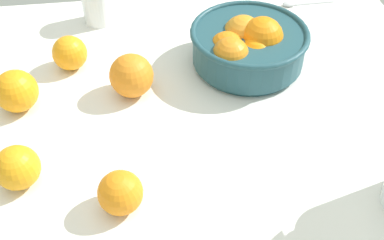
# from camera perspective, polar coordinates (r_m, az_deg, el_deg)

# --- Properties ---
(ground_plane) EXTENTS (1.15, 1.04, 0.03)m
(ground_plane) POSITION_cam_1_polar(r_m,az_deg,el_deg) (0.83, -2.79, -3.73)
(ground_plane) COLOR white
(fruit_bowl) EXTENTS (0.24, 0.24, 0.11)m
(fruit_bowl) POSITION_cam_1_polar(r_m,az_deg,el_deg) (0.96, 6.84, 9.11)
(fruit_bowl) COLOR #234C56
(fruit_bowl) RESTS_ON ground_plane
(second_glass) EXTENTS (0.07, 0.07, 0.10)m
(second_glass) POSITION_cam_1_polar(r_m,az_deg,el_deg) (1.13, -11.52, 13.64)
(second_glass) COLOR white
(second_glass) RESTS_ON ground_plane
(loose_orange_0) EXTENTS (0.08, 0.08, 0.08)m
(loose_orange_0) POSITION_cam_1_polar(r_m,az_deg,el_deg) (0.92, -20.76, 3.35)
(loose_orange_0) COLOR orange
(loose_orange_0) RESTS_ON ground_plane
(loose_orange_1) EXTENTS (0.07, 0.07, 0.07)m
(loose_orange_1) POSITION_cam_1_polar(r_m,az_deg,el_deg) (0.71, -8.78, -8.81)
(loose_orange_1) COLOR orange
(loose_orange_1) RESTS_ON ground_plane
(loose_orange_2) EXTENTS (0.07, 0.07, 0.07)m
(loose_orange_2) POSITION_cam_1_polar(r_m,az_deg,el_deg) (0.99, -14.78, 7.96)
(loose_orange_2) COLOR orange
(loose_orange_2) RESTS_ON ground_plane
(loose_orange_3) EXTENTS (0.07, 0.07, 0.07)m
(loose_orange_3) POSITION_cam_1_polar(r_m,az_deg,el_deg) (0.79, -20.65, -5.49)
(loose_orange_3) COLOR orange
(loose_orange_3) RESTS_ON ground_plane
(loose_orange_4) EXTENTS (0.09, 0.09, 0.09)m
(loose_orange_4) POSITION_cam_1_polar(r_m,az_deg,el_deg) (0.90, -7.44, 5.42)
(loose_orange_4) COLOR orange
(loose_orange_4) RESTS_ON ground_plane
(spoon) EXTENTS (0.13, 0.02, 0.01)m
(spoon) POSITION_cam_1_polar(r_m,az_deg,el_deg) (1.22, 13.06, 13.79)
(spoon) COLOR silver
(spoon) RESTS_ON ground_plane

